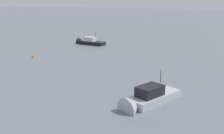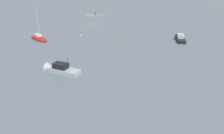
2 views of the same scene
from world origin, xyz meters
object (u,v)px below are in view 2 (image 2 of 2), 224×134
mooring_buoy_mid (122,37)px  motorboat_grey_near (59,69)px  motorboat_black_mid (180,38)px  mooring_buoy_near (81,35)px  umbrella_open_green (95,12)px  sailboat_red_near (39,38)px  person_seated_grey_left (95,14)px

mooring_buoy_mid → motorboat_grey_near: bearing=59.8°
motorboat_black_mid → mooring_buoy_near: 30.91m
umbrella_open_green → sailboat_red_near: (15.82, 37.48, -1.37)m
motorboat_grey_near → motorboat_black_mid: bearing=-28.8°
umbrella_open_green → motorboat_black_mid: motorboat_black_mid is taller
umbrella_open_green → mooring_buoy_near: umbrella_open_green is taller
person_seated_grey_left → mooring_buoy_near: bearing=94.5°
motorboat_black_mid → mooring_buoy_mid: (17.34, -3.32, -0.34)m
person_seated_grey_left → motorboat_black_mid: bearing=135.2°
sailboat_red_near → mooring_buoy_mid: sailboat_red_near is taller
sailboat_red_near → mooring_buoy_mid: size_ratio=18.21×
person_seated_grey_left → motorboat_grey_near: bearing=95.3°
umbrella_open_green → motorboat_grey_near: 61.57m
person_seated_grey_left → motorboat_grey_near: (5.41, 61.34, -0.43)m
sailboat_red_near → motorboat_grey_near: 26.01m
person_seated_grey_left → mooring_buoy_near: size_ratio=1.40×
sailboat_red_near → motorboat_black_mid: sailboat_red_near is taller
umbrella_open_green → sailboat_red_near: bearing=67.1°
motorboat_black_mid → mooring_buoy_near: motorboat_black_mid is taller
motorboat_grey_near → motorboat_black_mid: motorboat_grey_near is taller
umbrella_open_green → motorboat_black_mid: bearing=124.8°
umbrella_open_green → mooring_buoy_mid: umbrella_open_green is taller
sailboat_red_near → motorboat_grey_near: size_ratio=1.29×
mooring_buoy_mid → mooring_buoy_near: bearing=-9.1°
mooring_buoy_near → mooring_buoy_mid: (-13.09, 2.10, 0.01)m
mooring_buoy_near → motorboat_grey_near: bearing=86.0°
person_seated_grey_left → motorboat_black_mid: 47.26m
motorboat_grey_near → mooring_buoy_near: bearing=22.3°
sailboat_red_near → motorboat_black_mid: 42.81m
umbrella_open_green → mooring_buoy_near: bearing=84.1°
motorboat_black_mid → mooring_buoy_near: size_ratio=14.61×
umbrella_open_green → motorboat_grey_near: (5.42, 61.32, -1.30)m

